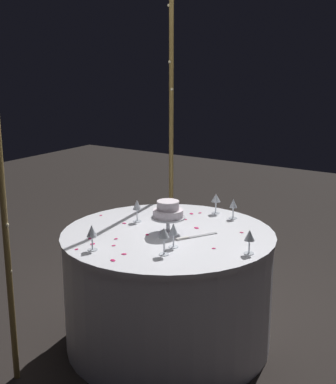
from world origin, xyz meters
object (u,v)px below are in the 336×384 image
(cake_knife, at_px, (194,237))
(main_table, at_px, (168,288))
(tiered_cake, at_px, (169,212))
(decorative_arch, at_px, (101,110))
(wine_glass_3, at_px, (233,204))
(wine_glass_4, at_px, (92,232))
(wine_glass_6, at_px, (173,230))
(wine_glass_1, at_px, (137,206))
(wine_glass_2, at_px, (216,199))
(wine_glass_5, at_px, (250,236))
(wine_glass_0, at_px, (164,234))

(cake_knife, bearing_deg, main_table, 95.47)
(tiered_cake, bearing_deg, decorative_arch, 90.54)
(wine_glass_3, bearing_deg, wine_glass_4, 158.25)
(decorative_arch, bearing_deg, wine_glass_4, -146.73)
(main_table, distance_m, wine_glass_3, 0.74)
(wine_glass_3, relative_size, wine_glass_6, 0.94)
(wine_glass_3, xyz_separation_m, wine_glass_6, (-0.72, 0.04, 0.01))
(wine_glass_1, distance_m, cake_knife, 0.51)
(wine_glass_2, bearing_deg, main_table, 175.17)
(wine_glass_5, xyz_separation_m, wine_glass_6, (-0.15, 0.43, 0.00))
(decorative_arch, distance_m, cake_knife, 1.04)
(decorative_arch, bearing_deg, tiered_cake, -89.46)
(tiered_cake, xyz_separation_m, wine_glass_4, (-0.51, 0.20, -0.03))
(wine_glass_2, xyz_separation_m, wine_glass_5, (-0.62, -0.55, -0.00))
(main_table, relative_size, wine_glass_3, 9.79)
(decorative_arch, bearing_deg, main_table, -89.90)
(wine_glass_0, height_order, wine_glass_5, wine_glass_0)
(wine_glass_3, height_order, wine_glass_6, wine_glass_6)
(main_table, distance_m, wine_glass_2, 0.75)
(decorative_arch, height_order, wine_glass_2, decorative_arch)
(wine_glass_0, xyz_separation_m, cake_knife, (0.36, 0.01, -0.12))
(decorative_arch, bearing_deg, wine_glass_5, -92.80)
(wine_glass_2, distance_m, wine_glass_6, 0.78)
(main_table, distance_m, wine_glass_6, 0.56)
(tiered_cake, height_order, wine_glass_0, tiered_cake)
(main_table, height_order, wine_glass_1, wine_glass_1)
(decorative_arch, distance_m, wine_glass_3, 1.12)
(wine_glass_4, bearing_deg, wine_glass_2, -13.04)
(wine_glass_2, bearing_deg, tiered_cake, 175.48)
(wine_glass_3, bearing_deg, wine_glass_5, -145.79)
(main_table, relative_size, wine_glass_4, 9.02)
(wine_glass_4, distance_m, wine_glass_5, 0.92)
(wine_glass_5, bearing_deg, wine_glass_6, 109.23)
(decorative_arch, relative_size, wine_glass_2, 16.74)
(wine_glass_1, bearing_deg, wine_glass_3, -50.46)
(wine_glass_2, relative_size, cake_knife, 0.55)
(wine_glass_5, bearing_deg, wine_glass_0, 124.97)
(main_table, bearing_deg, wine_glass_2, -4.83)
(wine_glass_4, height_order, wine_glass_6, wine_glass_4)
(wine_glass_0, bearing_deg, wine_glass_3, -0.92)
(wine_glass_0, height_order, cake_knife, wine_glass_0)
(wine_glass_5, bearing_deg, cake_knife, 79.85)
(main_table, xyz_separation_m, wine_glass_4, (-0.51, 0.20, 0.50))
(decorative_arch, distance_m, wine_glass_0, 1.03)
(wine_glass_5, bearing_deg, wine_glass_2, 41.80)
(wine_glass_2, relative_size, wine_glass_4, 0.95)
(wine_glass_5, bearing_deg, main_table, 84.62)
(tiered_cake, xyz_separation_m, wine_glass_6, (-0.21, -0.17, -0.03))
(wine_glass_3, distance_m, wine_glass_4, 1.10)
(wine_glass_1, bearing_deg, main_table, -105.57)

